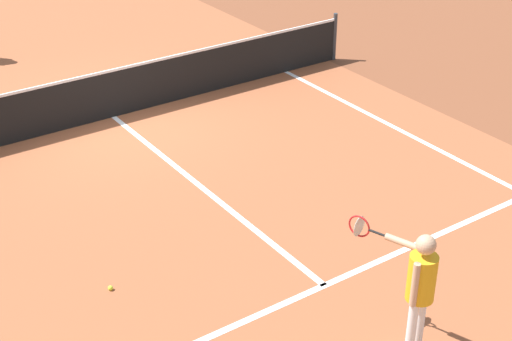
% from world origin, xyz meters
% --- Properties ---
extents(ground_plane, '(60.00, 60.00, 0.00)m').
position_xyz_m(ground_plane, '(0.00, 0.00, 0.00)').
color(ground_plane, brown).
extents(court_surface_inbounds, '(10.62, 24.40, 0.00)m').
position_xyz_m(court_surface_inbounds, '(0.00, 0.00, 0.00)').
color(court_surface_inbounds, '#9E5433').
rests_on(court_surface_inbounds, ground_plane).
extents(line_sideline_right, '(0.10, 11.89, 0.01)m').
position_xyz_m(line_sideline_right, '(4.11, -5.95, 0.00)').
color(line_sideline_right, white).
rests_on(line_sideline_right, ground_plane).
extents(line_service_near, '(8.22, 0.10, 0.01)m').
position_xyz_m(line_service_near, '(0.00, -6.40, 0.00)').
color(line_service_near, white).
rests_on(line_service_near, ground_plane).
extents(line_center_service, '(0.10, 6.40, 0.01)m').
position_xyz_m(line_center_service, '(0.00, -3.20, 0.00)').
color(line_center_service, white).
rests_on(line_center_service, ground_plane).
extents(net, '(10.99, 0.09, 1.07)m').
position_xyz_m(net, '(0.00, 0.00, 0.49)').
color(net, '#33383D').
rests_on(net, ground_plane).
extents(player_near, '(0.45, 1.21, 1.65)m').
position_xyz_m(player_near, '(0.02, -7.96, 1.03)').
color(player_near, white).
rests_on(player_near, ground_plane).
extents(tennis_ball_mid_court, '(0.07, 0.07, 0.07)m').
position_xyz_m(tennis_ball_mid_court, '(-2.36, -4.89, 0.03)').
color(tennis_ball_mid_court, '#CCE033').
rests_on(tennis_ball_mid_court, ground_plane).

